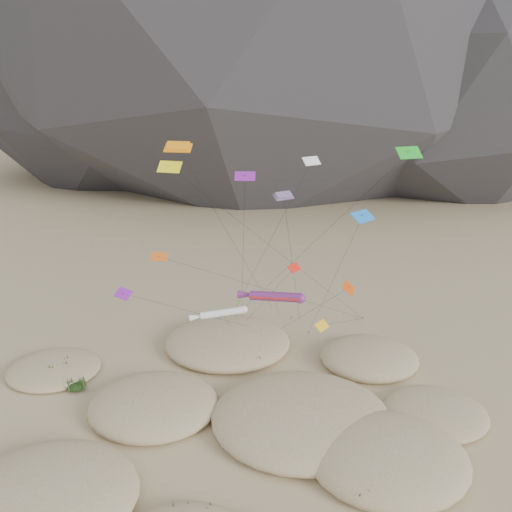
{
  "coord_description": "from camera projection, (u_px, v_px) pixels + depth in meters",
  "views": [
    {
      "loc": [
        -0.15,
        -36.62,
        33.29
      ],
      "look_at": [
        0.15,
        12.0,
        14.15
      ],
      "focal_mm": 35.0,
      "sensor_mm": 36.0,
      "label": 1
    }
  ],
  "objects": [
    {
      "name": "multi_parafoil",
      "position": [
        284.0,
        198.0,
        51.15
      ],
      "size": [
        4.41,
        12.03,
        20.79
      ],
      "color": "red",
      "rests_on": "ground"
    },
    {
      "name": "ground",
      "position": [
        255.0,
        445.0,
        46.27
      ],
      "size": [
        500.0,
        500.0,
        0.0
      ],
      "primitive_type": "plane",
      "color": "#CCB789",
      "rests_on": "ground"
    },
    {
      "name": "kite_stakes",
      "position": [
        263.0,
        323.0,
        67.43
      ],
      "size": [
        23.86,
        5.3,
        0.3
      ],
      "color": "#3F2D1E",
      "rests_on": "ground"
    },
    {
      "name": "orange_parafoil",
      "position": [
        179.0,
        150.0,
        49.94
      ],
      "size": [
        11.7,
        14.23,
        25.75
      ],
      "color": "orange",
      "rests_on": "ground"
    },
    {
      "name": "delta_kites",
      "position": [
        284.0,
        227.0,
        50.97
      ],
      "size": [
        31.65,
        17.67,
        25.1
      ],
      "color": "purple",
      "rests_on": "ground"
    },
    {
      "name": "white_tube_kite",
      "position": [
        220.0,
        313.0,
        50.26
      ],
      "size": [
        5.9,
        14.27,
        10.1
      ],
      "color": "silver",
      "rests_on": "ground"
    },
    {
      "name": "dune_grass",
      "position": [
        246.0,
        412.0,
        49.29
      ],
      "size": [
        41.61,
        29.2,
        1.58
      ],
      "color": "black",
      "rests_on": "ground"
    },
    {
      "name": "dunes",
      "position": [
        246.0,
        413.0,
        49.35
      ],
      "size": [
        51.48,
        39.05,
        3.46
      ],
      "color": "#CCB789",
      "rests_on": "ground"
    },
    {
      "name": "rainbow_tube_kite",
      "position": [
        273.0,
        296.0,
        50.24
      ],
      "size": [
        6.92,
        18.21,
        11.89
      ],
      "color": "red",
      "rests_on": "ground"
    }
  ]
}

